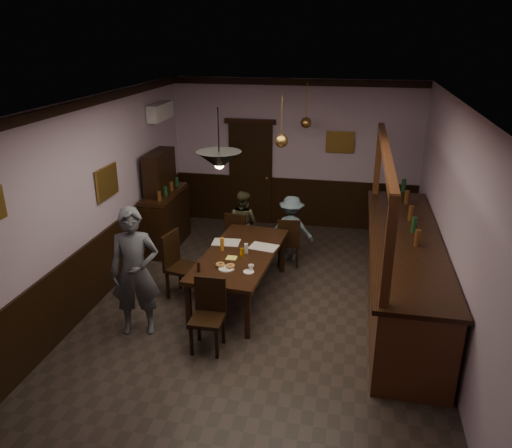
% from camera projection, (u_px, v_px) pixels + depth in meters
% --- Properties ---
extents(room, '(5.01, 8.01, 3.01)m').
position_uv_depth(room, '(255.00, 225.00, 6.45)').
color(room, '#2D2621').
rests_on(room, ground).
extents(dining_table, '(1.17, 2.27, 0.75)m').
position_uv_depth(dining_table, '(240.00, 257.00, 7.46)').
color(dining_table, black).
rests_on(dining_table, ground).
extents(chair_far_left, '(0.45, 0.45, 0.90)m').
position_uv_depth(chair_far_left, '(238.00, 234.00, 8.79)').
color(chair_far_left, black).
rests_on(chair_far_left, ground).
extents(chair_far_right, '(0.42, 0.42, 0.89)m').
position_uv_depth(chair_far_right, '(289.00, 240.00, 8.56)').
color(chair_far_right, black).
rests_on(chair_far_right, ground).
extents(chair_near, '(0.41, 0.41, 0.94)m').
position_uv_depth(chair_near, '(209.00, 311.00, 6.34)').
color(chair_near, black).
rests_on(chair_near, ground).
extents(chair_side, '(0.53, 0.53, 1.02)m').
position_uv_depth(chair_side, '(178.00, 262.00, 7.58)').
color(chair_side, black).
rests_on(chair_side, ground).
extents(person_standing, '(0.74, 0.58, 1.77)m').
position_uv_depth(person_standing, '(135.00, 272.00, 6.54)').
color(person_standing, '#4C4E56').
rests_on(person_standing, ground).
extents(person_seated_left, '(0.70, 0.61, 1.20)m').
position_uv_depth(person_seated_left, '(242.00, 223.00, 9.00)').
color(person_seated_left, '#46442A').
rests_on(person_seated_left, ground).
extents(person_seated_right, '(0.79, 0.48, 1.19)m').
position_uv_depth(person_seated_right, '(291.00, 229.00, 8.77)').
color(person_seated_right, slate).
rests_on(person_seated_right, ground).
extents(newspaper_left, '(0.44, 0.32, 0.01)m').
position_uv_depth(newspaper_left, '(226.00, 242.00, 7.80)').
color(newspaper_left, silver).
rests_on(newspaper_left, dining_table).
extents(newspaper_right, '(0.47, 0.37, 0.01)m').
position_uv_depth(newspaper_right, '(264.00, 247.00, 7.63)').
color(newspaper_right, silver).
rests_on(newspaper_right, dining_table).
extents(napkin, '(0.16, 0.16, 0.00)m').
position_uv_depth(napkin, '(232.00, 258.00, 7.27)').
color(napkin, '#F3ED59').
rests_on(napkin, dining_table).
extents(saucer, '(0.15, 0.15, 0.01)m').
position_uv_depth(saucer, '(249.00, 272.00, 6.84)').
color(saucer, white).
rests_on(saucer, dining_table).
extents(coffee_cup, '(0.09, 0.09, 0.07)m').
position_uv_depth(coffee_cup, '(251.00, 267.00, 6.87)').
color(coffee_cup, white).
rests_on(coffee_cup, saucer).
extents(pastry_plate, '(0.22, 0.22, 0.01)m').
position_uv_depth(pastry_plate, '(227.00, 269.00, 6.93)').
color(pastry_plate, white).
rests_on(pastry_plate, dining_table).
extents(pastry_ring_a, '(0.13, 0.13, 0.04)m').
position_uv_depth(pastry_ring_a, '(220.00, 264.00, 6.99)').
color(pastry_ring_a, '#C68C47').
rests_on(pastry_ring_a, pastry_plate).
extents(pastry_ring_b, '(0.13, 0.13, 0.04)m').
position_uv_depth(pastry_ring_b, '(230.00, 266.00, 6.95)').
color(pastry_ring_b, '#C68C47').
rests_on(pastry_ring_b, pastry_plate).
extents(soda_can, '(0.07, 0.07, 0.12)m').
position_uv_depth(soda_can, '(242.00, 252.00, 7.32)').
color(soda_can, orange).
rests_on(soda_can, dining_table).
extents(beer_glass, '(0.06, 0.06, 0.20)m').
position_uv_depth(beer_glass, '(222.00, 244.00, 7.49)').
color(beer_glass, '#BF721E').
rests_on(beer_glass, dining_table).
extents(water_glass, '(0.06, 0.06, 0.15)m').
position_uv_depth(water_glass, '(246.00, 248.00, 7.41)').
color(water_glass, silver).
rests_on(water_glass, dining_table).
extents(pepper_mill, '(0.04, 0.04, 0.14)m').
position_uv_depth(pepper_mill, '(199.00, 267.00, 6.83)').
color(pepper_mill, black).
rests_on(pepper_mill, dining_table).
extents(sideboard, '(0.50, 1.39, 1.83)m').
position_uv_depth(sideboard, '(164.00, 210.00, 9.28)').
color(sideboard, black).
rests_on(sideboard, ground).
extents(bar_counter, '(0.99, 4.25, 2.38)m').
position_uv_depth(bar_counter, '(402.00, 271.00, 7.20)').
color(bar_counter, '#4C2814').
rests_on(bar_counter, ground).
extents(door_back, '(0.90, 0.06, 2.10)m').
position_uv_depth(door_back, '(251.00, 174.00, 10.39)').
color(door_back, black).
rests_on(door_back, ground).
extents(ac_unit, '(0.20, 0.85, 0.30)m').
position_uv_depth(ac_unit, '(160.00, 112.00, 9.19)').
color(ac_unit, white).
rests_on(ac_unit, ground).
extents(picture_left_large, '(0.04, 0.62, 0.48)m').
position_uv_depth(picture_left_large, '(107.00, 182.00, 7.56)').
color(picture_left_large, olive).
rests_on(picture_left_large, ground).
extents(picture_back, '(0.55, 0.04, 0.42)m').
position_uv_depth(picture_back, '(340.00, 142.00, 9.79)').
color(picture_back, olive).
rests_on(picture_back, ground).
extents(pendant_iron, '(0.56, 0.56, 0.76)m').
position_uv_depth(pendant_iron, '(219.00, 160.00, 6.14)').
color(pendant_iron, black).
rests_on(pendant_iron, ground).
extents(pendant_brass_mid, '(0.20, 0.20, 0.81)m').
position_uv_depth(pendant_brass_mid, '(281.00, 141.00, 7.49)').
color(pendant_brass_mid, '#BF8C3F').
rests_on(pendant_brass_mid, ground).
extents(pendant_brass_far, '(0.20, 0.20, 0.81)m').
position_uv_depth(pendant_brass_far, '(306.00, 123.00, 8.95)').
color(pendant_brass_far, '#BF8C3F').
rests_on(pendant_brass_far, ground).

